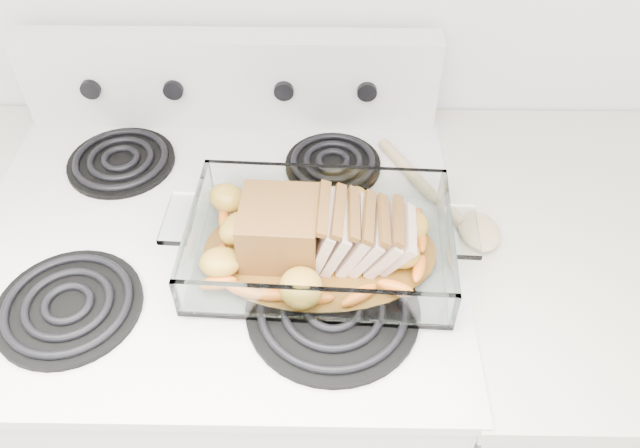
{
  "coord_description": "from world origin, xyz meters",
  "views": [
    {
      "loc": [
        0.18,
        0.97,
        1.67
      ],
      "look_at": [
        0.17,
        1.62,
        0.99
      ],
      "focal_mm": 35.0,
      "sensor_mm": 36.0,
      "label": 1
    }
  ],
  "objects_px": {
    "baking_dish": "(320,246)",
    "pork_roast": "(309,232)",
    "electric_range": "(241,374)",
    "counter_right": "(550,382)"
  },
  "relations": [
    {
      "from": "pork_roast",
      "to": "baking_dish",
      "type": "bearing_deg",
      "value": -16.41
    },
    {
      "from": "electric_range",
      "to": "counter_right",
      "type": "bearing_deg",
      "value": -0.1
    },
    {
      "from": "electric_range",
      "to": "pork_roast",
      "type": "height_order",
      "value": "electric_range"
    },
    {
      "from": "counter_right",
      "to": "baking_dish",
      "type": "xyz_separation_m",
      "value": [
        -0.5,
        -0.06,
        0.5
      ]
    },
    {
      "from": "baking_dish",
      "to": "pork_roast",
      "type": "distance_m",
      "value": 0.04
    },
    {
      "from": "electric_range",
      "to": "baking_dish",
      "type": "bearing_deg",
      "value": -19.74
    },
    {
      "from": "baking_dish",
      "to": "pork_roast",
      "type": "bearing_deg",
      "value": -177.25
    },
    {
      "from": "counter_right",
      "to": "pork_roast",
      "type": "distance_m",
      "value": 0.74
    },
    {
      "from": "electric_range",
      "to": "counter_right",
      "type": "relative_size",
      "value": 1.2
    },
    {
      "from": "electric_range",
      "to": "baking_dish",
      "type": "xyz_separation_m",
      "value": [
        0.17,
        -0.06,
        0.48
      ]
    }
  ]
}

